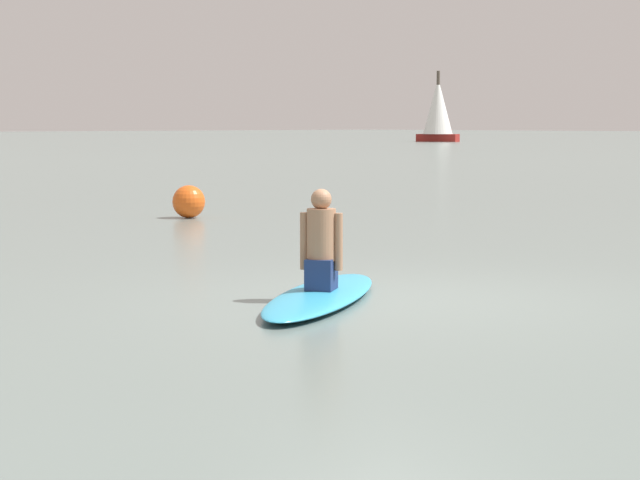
% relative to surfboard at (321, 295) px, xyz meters
% --- Properties ---
extents(ground_plane, '(400.00, 400.00, 0.00)m').
position_rel_surfboard_xyz_m(ground_plane, '(0.38, 0.56, -0.06)').
color(ground_plane, slate).
extents(surfboard, '(2.30, 2.95, 0.12)m').
position_rel_surfboard_xyz_m(surfboard, '(0.00, 0.00, 0.00)').
color(surfboard, '#339EC6').
rests_on(surfboard, ground).
extents(person_paddler, '(0.38, 0.40, 0.95)m').
position_rel_surfboard_xyz_m(person_paddler, '(0.00, 0.00, 0.49)').
color(person_paddler, navy).
rests_on(person_paddler, surfboard).
extents(sailboat_center_horizon, '(3.94, 3.39, 6.30)m').
position_rel_surfboard_xyz_m(sailboat_center_horizon, '(-60.62, 70.39, 2.88)').
color(sailboat_center_horizon, maroon).
rests_on(sailboat_center_horizon, ground).
extents(buoy_marker, '(0.58, 0.58, 0.58)m').
position_rel_surfboard_xyz_m(buoy_marker, '(-8.54, 4.72, 0.23)').
color(buoy_marker, '#E55919').
rests_on(buoy_marker, ground).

